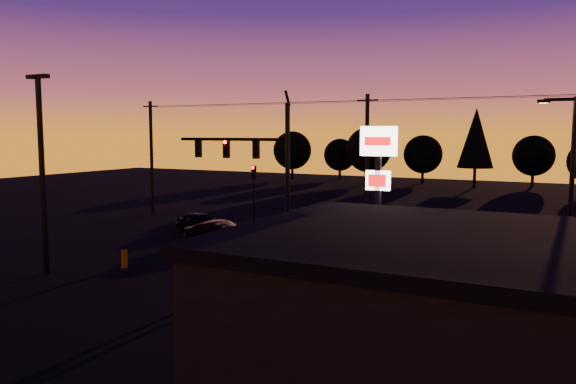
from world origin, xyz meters
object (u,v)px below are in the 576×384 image
Objects in this scene: bollard at (124,259)px; streetlight at (569,184)px; pylon_sign at (378,173)px; car_right at (435,249)px; parking_lot_light at (42,161)px; traffic_signal_mast at (259,165)px; car_mid at (222,234)px; suv_parked at (456,317)px; secondary_signal at (254,188)px; car_left at (200,222)px.

streetlight is at bearing 17.29° from bollard.
pylon_sign reaches higher than bollard.
car_right is (0.97, 6.19, -4.22)m from pylon_sign.
traffic_signal_mast is at bearing 43.37° from parking_lot_light.
car_mid is (1.14, 6.66, 0.27)m from bollard.
parking_lot_light is at bearing -132.57° from bollard.
suv_parked is at bearing -30.58° from traffic_signal_mast.
secondary_signal reaches higher than car_right.
streetlight is 18.30m from car_mid.
streetlight is at bearing -98.94° from car_mid.
suv_parked is (3.08, -10.28, 0.01)m from car_right.
parking_lot_light is at bearing -45.30° from car_right.
secondary_signal is 12.16m from bollard.
bollard is (-0.14, -11.91, -2.43)m from secondary_signal.
car_right is (15.47, 10.69, -4.58)m from parking_lot_light.
traffic_signal_mast is 13.63m from suv_parked.
streetlight reaches higher than pylon_sign.
traffic_signal_mast is 9.19m from secondary_signal.
parking_lot_light is 19.36m from car_right.
parking_lot_light is 2.14× the size of car_mid.
parking_lot_light reaches higher than streetlight.
car_left is at bearing 91.29° from parking_lot_light.
parking_lot_light is 1.92× the size of car_right.
car_mid is 17.45m from suv_parked.
secondary_signal reaches higher than car_mid.
pylon_sign is 17.22m from car_left.
bollard is 10.03m from car_left.
secondary_signal is at bearing 4.23° from car_mid.
secondary_signal is 13.69m from car_right.
suv_parked is at bearing -41.26° from secondary_signal.
streetlight is at bearing 21.65° from parking_lot_light.
secondary_signal is (-4.90, 7.49, -2.07)m from traffic_signal_mast.
secondary_signal is at bearing 89.34° from bollard.
traffic_signal_mast is 2.01× the size of car_mid.
parking_lot_light reaches higher than car_right.
streetlight is at bearing 30.08° from pylon_sign.
traffic_signal_mast is 9.96× the size of bollard.
car_left is 0.90× the size of car_mid.
secondary_signal is at bearing -96.25° from car_right.
car_right reaches higher than car_left.
secondary_signal is at bearing 162.44° from streetlight.
pylon_sign is at bearing -39.77° from secondary_signal.
streetlight reaches higher than suv_parked.
secondary_signal is 14.90m from parking_lot_light.
traffic_signal_mast is 1.80× the size of car_right.
parking_lot_light is 1.81× the size of suv_parked.
suv_parked is (16.19, -2.17, 0.27)m from bollard.
car_right is (15.75, -1.56, 0.04)m from car_left.
traffic_signal_mast is 1.07× the size of streetlight.
traffic_signal_mast reaches higher than streetlight.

